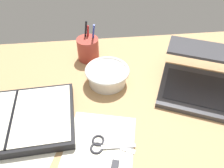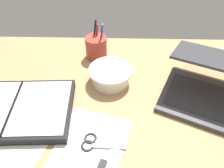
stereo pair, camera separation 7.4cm
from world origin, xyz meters
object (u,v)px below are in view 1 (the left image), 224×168
(laptop, at_px, (206,77))
(pen_cup, at_px, (88,49))
(bowl, at_px, (107,75))
(planner, at_px, (14,120))
(scissors, at_px, (103,145))

(laptop, bearing_deg, pen_cup, 174.91)
(bowl, distance_m, pen_cup, 0.18)
(laptop, relative_size, planner, 1.07)
(pen_cup, relative_size, scissors, 1.25)
(planner, bearing_deg, scissors, -25.14)
(bowl, height_order, pen_cup, pen_cup)
(scissors, bearing_deg, pen_cup, 107.57)
(pen_cup, bearing_deg, bowl, -68.03)
(bowl, relative_size, planner, 0.43)
(laptop, xyz_separation_m, pen_cup, (-0.42, 0.24, -0.00))
(laptop, relative_size, scissors, 3.15)
(bowl, xyz_separation_m, pen_cup, (-0.07, 0.16, 0.01))
(laptop, distance_m, pen_cup, 0.48)
(planner, height_order, scissors, planner)
(laptop, relative_size, bowl, 2.51)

